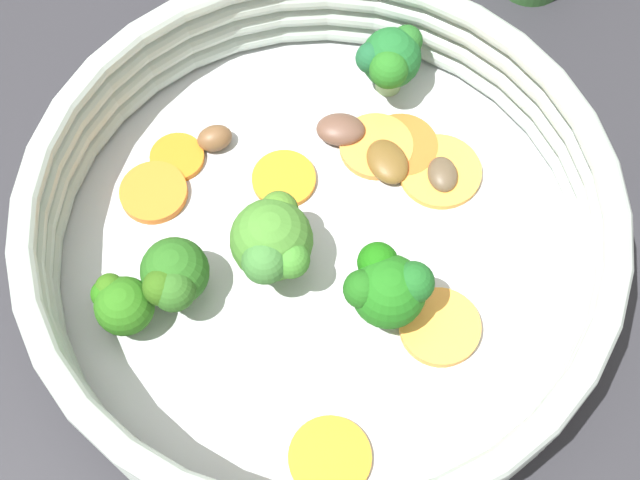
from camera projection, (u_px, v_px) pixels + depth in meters
The scene contains 21 objects.
ground_plane at pixel (320, 260), 0.50m from camera, with size 4.00×4.00×0.00m, color #252529.
skillet at pixel (320, 256), 0.50m from camera, with size 0.30×0.30×0.01m, color #B2B5B7.
skillet_rim_wall at pixel (320, 228), 0.47m from camera, with size 0.31×0.31×0.06m.
skillet_rivet_left at pixel (132, 445), 0.44m from camera, with size 0.01×0.01×0.01m, color #B6B6B6.
carrot_slice_0 at pixel (435, 334), 0.47m from camera, with size 0.04×0.04×0.01m, color orange.
carrot_slice_1 at pixel (408, 150), 0.52m from camera, with size 0.04×0.04×0.00m, color #D95D20.
carrot_slice_2 at pixel (376, 146), 0.52m from camera, with size 0.04×0.04×0.00m, color orange.
carrot_slice_3 at pixel (440, 171), 0.51m from camera, with size 0.05×0.05×0.00m, color #F69C38.
carrot_slice_4 at pixel (180, 155), 0.52m from camera, with size 0.03×0.03×0.00m, color orange.
carrot_slice_5 at pixel (284, 179), 0.51m from camera, with size 0.04×0.04×0.00m, color orange.
carrot_slice_6 at pixel (330, 457), 0.44m from camera, with size 0.04×0.04×0.00m, color orange.
carrot_slice_7 at pixel (154, 192), 0.51m from camera, with size 0.04×0.04×0.01m, color orange.
broccoli_floret_0 at pixel (390, 59), 0.51m from camera, with size 0.04×0.04×0.05m.
broccoli_floret_1 at pixel (388, 287), 0.45m from camera, with size 0.04×0.04×0.05m.
broccoli_floret_2 at pixel (173, 277), 0.46m from camera, with size 0.04×0.04×0.04m.
broccoli_floret_3 at pixel (122, 304), 0.46m from camera, with size 0.03×0.03×0.04m.
broccoli_floret_4 at pixel (272, 242), 0.46m from camera, with size 0.05×0.05×0.05m.
mushroom_piece_0 at pixel (215, 138), 0.52m from camera, with size 0.02×0.02×0.01m, color brown.
mushroom_piece_1 at pixel (443, 174), 0.51m from camera, with size 0.02×0.02×0.01m, color brown.
mushroom_piece_2 at pixel (385, 160), 0.51m from camera, with size 0.03×0.02×0.01m, color brown.
mushroom_piece_3 at pixel (341, 130), 0.52m from camera, with size 0.03×0.02×0.01m, color brown.
Camera 1 is at (0.17, 0.12, 0.46)m, focal length 50.00 mm.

